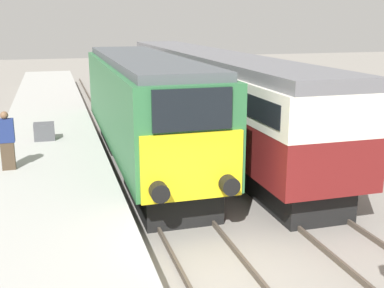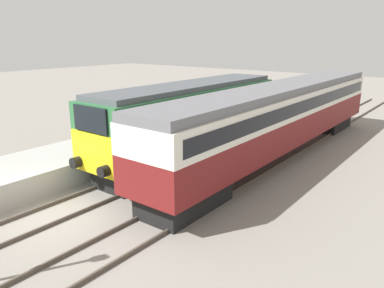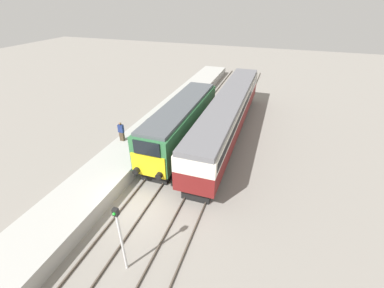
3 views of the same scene
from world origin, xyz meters
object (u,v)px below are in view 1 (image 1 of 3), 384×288
person_on_platform (7,141)px  luggage_crate (44,131)px  passenger_carriage (207,86)px  locomotive (143,107)px

person_on_platform → luggage_crate: 3.48m
passenger_carriage → luggage_crate: size_ratio=29.25×
locomotive → person_on_platform: bearing=-149.9°
locomotive → luggage_crate: 3.60m
locomotive → passenger_carriage: size_ratio=0.62×
passenger_carriage → person_on_platform: (-7.76, -5.84, -0.48)m
passenger_carriage → luggage_crate: 7.34m
locomotive → luggage_crate: (-3.41, 0.77, -0.84)m
luggage_crate → person_on_platform: bearing=-106.0°
locomotive → person_on_platform: (-4.36, -2.53, -0.31)m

